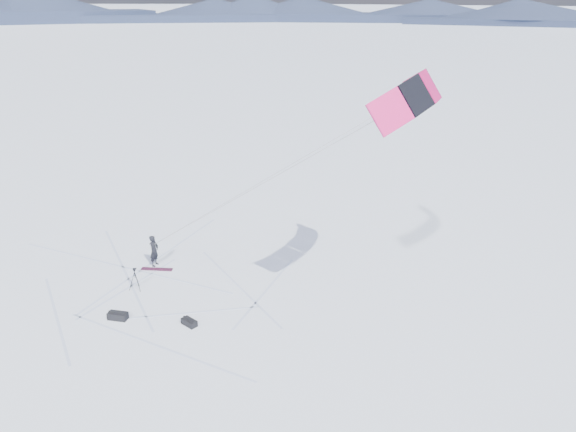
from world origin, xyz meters
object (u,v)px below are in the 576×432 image
Objects in this scene: tripod at (135,276)px; gear_bag_a at (118,316)px; gear_bag_b at (189,322)px; snowkiter at (156,265)px; snowboard at (157,269)px.

tripod is 1.21× the size of gear_bag_a.
gear_bag_a is at bearing -146.84° from gear_bag_b.
tripod reaches higher than snowkiter.
snowkiter is 6.44m from gear_bag_b.
gear_bag_b is (2.97, 1.37, -0.02)m from gear_bag_a.
tripod reaches higher than snowboard.
snowboard is at bearing -143.07° from snowkiter.
snowkiter is 0.54m from snowboard.
snowkiter reaches higher than gear_bag_b.
tripod reaches higher than gear_bag_b.
gear_bag_b reaches higher than snowboard.
gear_bag_b is (5.50, -3.34, 0.15)m from snowkiter.
gear_bag_a reaches higher than gear_bag_b.
snowkiter reaches higher than snowboard.
gear_bag_a is at bearing -168.44° from snowkiter.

